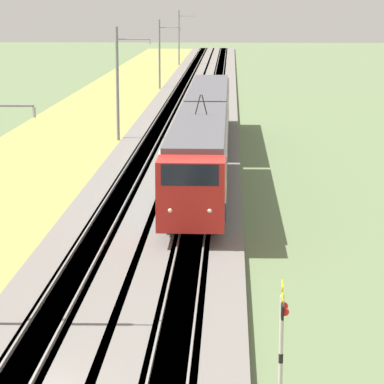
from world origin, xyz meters
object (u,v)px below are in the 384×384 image
Objects in this scene: catenary_mast_distant at (179,37)px; passenger_train at (205,128)px; crossing_signal_far at (282,332)px; catenary_mast_mid at (118,83)px; catenary_mast_far at (160,54)px.

passenger_train is at bearing -175.74° from catenary_mast_distant.
crossing_signal_far is 0.39× the size of catenary_mast_distant.
passenger_train is at bearing 94.97° from crossing_signal_far.
passenger_train is 11.79× the size of crossing_signal_far.
crossing_signal_far is 122.55m from catenary_mast_distant.
catenary_mast_mid is 1.04× the size of catenary_mast_far.
catenary_mast_distant is (39.06, 0.00, 0.30)m from catenary_mast_far.
catenary_mast_distant reaches higher than crossing_signal_far.
catenary_mast_far reaches higher than passenger_train.
crossing_signal_far is 0.42× the size of catenary_mast_far.
crossing_signal_far is 45.11m from catenary_mast_mid.
crossing_signal_far is at bearing -173.46° from catenary_mast_far.
crossing_signal_far is at bearing -167.79° from catenary_mast_mid.
passenger_train is 49.67m from catenary_mast_far.
crossing_signal_far is at bearing 4.97° from passenger_train.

